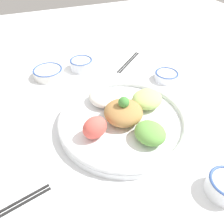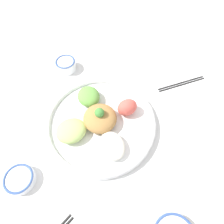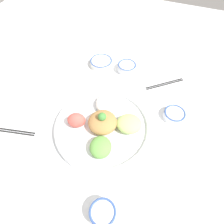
{
  "view_description": "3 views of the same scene",
  "coord_description": "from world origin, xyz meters",
  "px_view_note": "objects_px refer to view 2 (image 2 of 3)",
  "views": [
    {
      "loc": [
        -0.24,
        -0.47,
        0.47
      ],
      "look_at": [
        -0.06,
        -0.01,
        0.04
      ],
      "focal_mm": 35.0,
      "sensor_mm": 36.0,
      "label": 1
    },
    {
      "loc": [
        -0.04,
        0.27,
        0.61
      ],
      "look_at": [
        -0.08,
        -0.04,
        0.08
      ],
      "focal_mm": 30.0,
      "sensor_mm": 36.0,
      "label": 2
    },
    {
      "loc": [
        0.15,
        -0.39,
        0.67
      ],
      "look_at": [
        -0.01,
        0.0,
        0.08
      ],
      "focal_mm": 30.0,
      "sensor_mm": 36.0,
      "label": 3
    }
  ],
  "objects_px": {
    "chopsticks_pair_far": "(182,83)",
    "salad_platter": "(100,122)",
    "sauce_bowl_dark": "(20,179)",
    "sauce_bowl_red": "(66,65)"
  },
  "relations": [
    {
      "from": "sauce_bowl_dark",
      "to": "chopsticks_pair_far",
      "type": "xyz_separation_m",
      "value": [
        -0.61,
        -0.32,
        -0.01
      ]
    },
    {
      "from": "sauce_bowl_red",
      "to": "salad_platter",
      "type": "bearing_deg",
      "value": 112.65
    },
    {
      "from": "salad_platter",
      "to": "chopsticks_pair_far",
      "type": "xyz_separation_m",
      "value": [
        -0.35,
        -0.15,
        -0.02
      ]
    },
    {
      "from": "sauce_bowl_red",
      "to": "chopsticks_pair_far",
      "type": "height_order",
      "value": "sauce_bowl_red"
    },
    {
      "from": "salad_platter",
      "to": "sauce_bowl_dark",
      "type": "height_order",
      "value": "salad_platter"
    },
    {
      "from": "salad_platter",
      "to": "sauce_bowl_red",
      "type": "relative_size",
      "value": 4.7
    },
    {
      "from": "sauce_bowl_dark",
      "to": "chopsticks_pair_far",
      "type": "distance_m",
      "value": 0.68
    },
    {
      "from": "salad_platter",
      "to": "sauce_bowl_red",
      "type": "height_order",
      "value": "salad_platter"
    },
    {
      "from": "chopsticks_pair_far",
      "to": "salad_platter",
      "type": "bearing_deg",
      "value": 10.42
    },
    {
      "from": "sauce_bowl_red",
      "to": "chopsticks_pair_far",
      "type": "bearing_deg",
      "value": 163.59
    }
  ]
}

